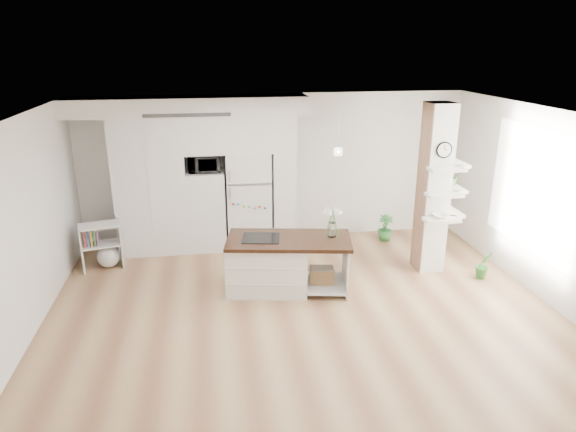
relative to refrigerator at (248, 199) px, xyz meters
name	(u,v)px	position (x,y,z in m)	size (l,w,h in m)	color
floor	(304,314)	(0.53, -2.68, -0.88)	(7.00, 6.00, 0.01)	tan
room	(305,184)	(0.53, -2.68, 0.98)	(7.04, 6.04, 2.72)	white
cabinet_wall	(194,167)	(-0.92, -0.01, 0.63)	(4.00, 0.71, 2.70)	white
refrigerator	(248,199)	(0.00, 0.00, 0.00)	(0.78, 0.69, 1.75)	silver
column	(441,190)	(2.90, -1.55, 0.48)	(0.69, 0.90, 2.70)	silver
window	(539,193)	(4.00, -2.38, 0.62)	(2.40, 2.40, 0.00)	white
pendant_light	(430,156)	(2.23, -2.53, 1.24)	(0.12, 0.12, 0.10)	white
kitchen_island	(275,262)	(0.24, -1.86, -0.44)	(1.94, 1.16, 1.39)	white
bookshelf	(104,249)	(-2.45, -0.65, -0.55)	(0.71, 0.51, 0.76)	white
floor_plant_a	(483,265)	(3.52, -2.00, -0.65)	(0.25, 0.20, 0.45)	#327D35
floor_plant_b	(385,228)	(2.54, -0.18, -0.63)	(0.27, 0.27, 0.49)	#327D35
microwave	(204,163)	(-0.75, -0.06, 0.69)	(0.54, 0.37, 0.30)	#2D2D2D
shelf_plant	(452,176)	(3.15, -1.38, 0.65)	(0.27, 0.23, 0.30)	#327D35
decor_bowl	(440,216)	(2.82, -1.78, 0.13)	(0.22, 0.22, 0.05)	white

